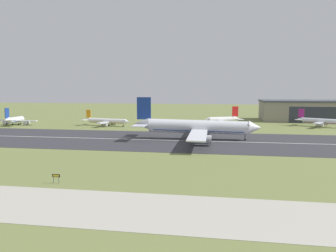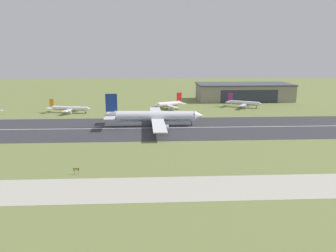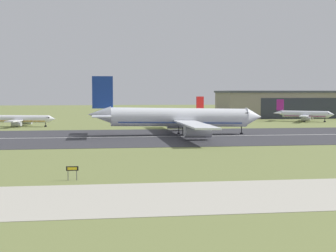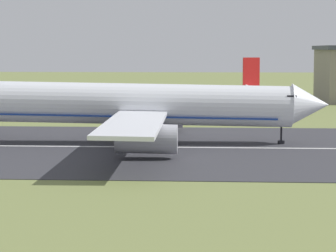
{
  "view_description": "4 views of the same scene",
  "coord_description": "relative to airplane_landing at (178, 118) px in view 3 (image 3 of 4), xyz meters",
  "views": [
    {
      "loc": [
        31.23,
        -17.21,
        18.71
      ],
      "look_at": [
        15.06,
        81.08,
        7.46
      ],
      "focal_mm": 35.0,
      "sensor_mm": 36.0,
      "label": 1
    },
    {
      "loc": [
        20.64,
        -48.15,
        34.4
      ],
      "look_at": [
        26.92,
        72.95,
        6.99
      ],
      "focal_mm": 35.0,
      "sensor_mm": 36.0,
      "label": 2
    },
    {
      "loc": [
        3.69,
        -19.93,
        11.61
      ],
      "look_at": [
        17.4,
        87.76,
        3.67
      ],
      "focal_mm": 50.0,
      "sensor_mm": 36.0,
      "label": 3
    },
    {
      "loc": [
        32.47,
        8.53,
        11.48
      ],
      "look_at": [
        26.96,
        92.32,
        3.29
      ],
      "focal_mm": 85.0,
      "sensor_mm": 36.0,
      "label": 4
    }
  ],
  "objects": [
    {
      "name": "runway_centreline",
      "position": [
        -22.28,
        -3.85,
        -4.56
      ],
      "size": [
        406.23,
        0.7,
        0.01
      ],
      "primitive_type": "cube",
      "color": "silver",
      "rests_on": "runway_strip"
    },
    {
      "name": "airplane_landing",
      "position": [
        0.0,
        0.0,
        0.0
      ],
      "size": [
        47.38,
        59.22,
        15.69
      ],
      "color": "silver",
      "rests_on": "ground_plane"
    },
    {
      "name": "airplane_parked_west",
      "position": [
        8.98,
        47.18,
        -1.61
      ],
      "size": [
        20.6,
        22.81,
        9.87
      ],
      "color": "white",
      "rests_on": "ground_plane"
    },
    {
      "name": "airplane_parked_east",
      "position": [
        57.46,
        50.83,
        -1.8
      ],
      "size": [
        22.5,
        20.57,
        8.61
      ],
      "color": "silver",
      "rests_on": "ground_plane"
    },
    {
      "name": "taxiway_road",
      "position": [
        -22.28,
        -73.3,
        -4.6
      ],
      "size": [
        338.52,
        16.04,
        0.05
      ],
      "primitive_type": "cube",
      "color": "#B2AD9E",
      "rests_on": "ground_plane"
    },
    {
      "name": "runway_sign",
      "position": [
        -23.4,
        -61.89,
        -3.22
      ],
      "size": [
        1.61,
        0.13,
        1.86
      ],
      "color": "#4C4C51",
      "rests_on": "ground_plane"
    },
    {
      "name": "runway_strip",
      "position": [
        -22.28,
        -3.85,
        -4.6
      ],
      "size": [
        451.36,
        46.98,
        0.06
      ],
      "primitive_type": "cube",
      "color": "#333338",
      "rests_on": "ground_plane"
    },
    {
      "name": "hangar_building",
      "position": [
        66.06,
        83.64,
        1.47
      ],
      "size": [
        67.85,
        29.54,
        12.15
      ],
      "color": "gray",
      "rests_on": "ground_plane"
    },
    {
      "name": "airplane_parked_far_east",
      "position": [
        -48.73,
        37.6,
        -2.11
      ],
      "size": [
        26.2,
        18.38,
        7.98
      ],
      "color": "white",
      "rests_on": "ground_plane"
    },
    {
      "name": "ground_plane",
      "position": [
        -22.28,
        -53.83,
        -4.63
      ],
      "size": [
        691.36,
        691.36,
        0.0
      ],
      "primitive_type": "plane",
      "color": "olive"
    }
  ]
}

